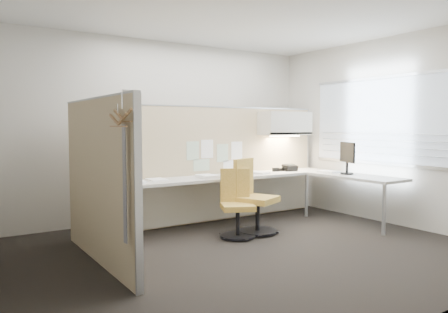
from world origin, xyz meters
TOP-DOWN VIEW (x-y plane):
  - floor at (0.00, 0.00)m, footprint 5.50×4.50m
  - ceiling at (0.00, 0.00)m, footprint 5.50×4.50m
  - wall_back at (0.00, 2.25)m, footprint 5.50×0.02m
  - wall_front at (0.00, -2.25)m, footprint 5.50×0.02m
  - wall_right at (2.75, 0.00)m, footprint 0.02×4.50m
  - window_pane at (2.73, 0.00)m, footprint 0.01×2.80m
  - partition_back at (0.55, 1.60)m, footprint 4.10×0.06m
  - partition_left at (-1.50, 0.50)m, footprint 0.06×2.20m
  - desk at (0.93, 1.13)m, footprint 4.00×2.07m
  - overhead_bin at (1.90, 1.39)m, footprint 0.90×0.36m
  - task_light_strip at (1.90, 1.39)m, footprint 0.60×0.06m
  - pinned_papers at (0.63, 1.57)m, footprint 1.01×0.00m
  - poster at (-1.05, 1.57)m, footprint 0.28×0.00m
  - chair_left at (0.36, 0.58)m, footprint 0.55×0.56m
  - chair_right at (0.67, 0.64)m, footprint 0.61×0.63m
  - monitor at (2.30, 0.41)m, footprint 0.21×0.44m
  - phone at (1.91, 1.27)m, footprint 0.24×0.22m
  - stapler at (1.75, 1.33)m, footprint 0.15×0.07m
  - tape_dispenser at (1.66, 1.33)m, footprint 0.11×0.08m
  - coat_hook at (-1.58, -0.44)m, footprint 0.18×0.44m
  - paper_stack_0 at (-0.81, 1.24)m, footprint 0.28×0.33m
  - paper_stack_1 at (-0.44, 1.35)m, footprint 0.24×0.31m
  - paper_stack_2 at (0.24, 1.14)m, footprint 0.23×0.30m
  - paper_stack_3 at (0.81, 1.34)m, footprint 0.26×0.33m
  - paper_stack_4 at (1.25, 1.25)m, footprint 0.31×0.36m
  - paper_stack_5 at (2.27, 0.76)m, footprint 0.26×0.32m

SIDE VIEW (x-z plane):
  - floor at x=0.00m, z-range -0.01..0.00m
  - chair_left at x=0.36m, z-range -0.03..0.86m
  - chair_right at x=0.67m, z-range -0.03..0.97m
  - desk at x=0.93m, z-range 0.24..0.97m
  - paper_stack_1 at x=-0.44m, z-range 0.73..0.75m
  - paper_stack_3 at x=0.81m, z-range 0.73..0.75m
  - paper_stack_5 at x=2.27m, z-range 0.73..0.75m
  - paper_stack_4 at x=1.25m, z-range 0.73..0.76m
  - paper_stack_0 at x=-0.81m, z-range 0.73..0.76m
  - paper_stack_2 at x=0.24m, z-range 0.73..0.78m
  - stapler at x=1.75m, z-range 0.73..0.78m
  - tape_dispenser at x=1.66m, z-range 0.73..0.79m
  - phone at x=1.91m, z-range 0.72..0.84m
  - partition_back at x=0.55m, z-range 0.00..1.75m
  - partition_left at x=-1.50m, z-range 0.00..1.75m
  - monitor at x=2.30m, z-range 0.77..1.26m
  - pinned_papers at x=0.63m, z-range 0.80..1.27m
  - task_light_strip at x=1.90m, z-range 1.29..1.31m
  - wall_back at x=0.00m, z-range 0.00..2.80m
  - wall_front at x=0.00m, z-range 0.00..2.80m
  - wall_right at x=2.75m, z-range 0.00..2.80m
  - coat_hook at x=-1.58m, z-range 0.75..2.09m
  - poster at x=-1.05m, z-range 1.24..1.59m
  - overhead_bin at x=1.90m, z-range 1.32..1.70m
  - window_pane at x=2.73m, z-range 0.90..2.20m
  - ceiling at x=0.00m, z-range 2.80..2.81m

